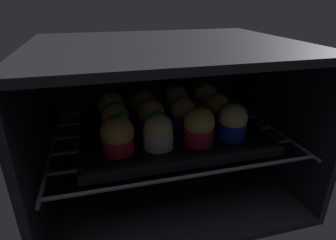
# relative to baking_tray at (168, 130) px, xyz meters

# --- Properties ---
(oven_cavity) EXTENTS (0.59, 0.47, 0.37)m
(oven_cavity) POSITION_rel_baking_tray_xyz_m (0.00, 0.05, 0.02)
(oven_cavity) COLOR black
(oven_cavity) RESTS_ON ground
(oven_rack) EXTENTS (0.55, 0.42, 0.01)m
(oven_rack) POSITION_rel_baking_tray_xyz_m (0.00, 0.01, -0.01)
(oven_rack) COLOR #51515B
(oven_rack) RESTS_ON oven_cavity
(baking_tray) EXTENTS (0.41, 0.33, 0.02)m
(baking_tray) POSITION_rel_baking_tray_xyz_m (0.00, 0.00, 0.00)
(baking_tray) COLOR black
(baking_tray) RESTS_ON oven_rack
(muffin_row0_col0) EXTENTS (0.07, 0.07, 0.09)m
(muffin_row0_col0) POSITION_rel_baking_tray_xyz_m (-0.13, -0.08, 0.04)
(muffin_row0_col0) COLOR red
(muffin_row0_col0) RESTS_ON baking_tray
(muffin_row0_col1) EXTENTS (0.06, 0.06, 0.08)m
(muffin_row0_col1) POSITION_rel_baking_tray_xyz_m (-0.04, -0.08, 0.04)
(muffin_row0_col1) COLOR silver
(muffin_row0_col1) RESTS_ON baking_tray
(muffin_row0_col2) EXTENTS (0.07, 0.07, 0.08)m
(muffin_row0_col2) POSITION_rel_baking_tray_xyz_m (0.05, -0.09, 0.05)
(muffin_row0_col2) COLOR red
(muffin_row0_col2) RESTS_ON baking_tray
(muffin_row0_col3) EXTENTS (0.06, 0.06, 0.08)m
(muffin_row0_col3) POSITION_rel_baking_tray_xyz_m (0.13, -0.08, 0.04)
(muffin_row0_col3) COLOR #1928B7
(muffin_row0_col3) RESTS_ON baking_tray
(muffin_row1_col0) EXTENTS (0.06, 0.06, 0.08)m
(muffin_row1_col0) POSITION_rel_baking_tray_xyz_m (-0.12, 0.00, 0.04)
(muffin_row1_col0) COLOR #7A238C
(muffin_row1_col0) RESTS_ON baking_tray
(muffin_row1_col1) EXTENTS (0.06, 0.06, 0.08)m
(muffin_row1_col1) POSITION_rel_baking_tray_xyz_m (-0.04, 0.00, 0.04)
(muffin_row1_col1) COLOR #7A238C
(muffin_row1_col1) RESTS_ON baking_tray
(muffin_row1_col2) EXTENTS (0.06, 0.06, 0.08)m
(muffin_row1_col2) POSITION_rel_baking_tray_xyz_m (0.04, 0.00, 0.04)
(muffin_row1_col2) COLOR #1928B7
(muffin_row1_col2) RESTS_ON baking_tray
(muffin_row1_col3) EXTENTS (0.06, 0.06, 0.08)m
(muffin_row1_col3) POSITION_rel_baking_tray_xyz_m (0.12, -0.00, 0.04)
(muffin_row1_col3) COLOR #1928B7
(muffin_row1_col3) RESTS_ON baking_tray
(muffin_row2_col0) EXTENTS (0.07, 0.07, 0.08)m
(muffin_row2_col0) POSITION_rel_baking_tray_xyz_m (-0.13, 0.08, 0.04)
(muffin_row2_col0) COLOR #1928B7
(muffin_row2_col0) RESTS_ON baking_tray
(muffin_row2_col1) EXTENTS (0.07, 0.07, 0.08)m
(muffin_row2_col1) POSITION_rel_baking_tray_xyz_m (-0.04, 0.08, 0.04)
(muffin_row2_col1) COLOR #1928B7
(muffin_row2_col1) RESTS_ON baking_tray
(muffin_row2_col2) EXTENTS (0.06, 0.06, 0.08)m
(muffin_row2_col2) POSITION_rel_baking_tray_xyz_m (0.05, 0.09, 0.04)
(muffin_row2_col2) COLOR #0C8C84
(muffin_row2_col2) RESTS_ON baking_tray
(muffin_row2_col3) EXTENTS (0.06, 0.06, 0.08)m
(muffin_row2_col3) POSITION_rel_baking_tray_xyz_m (0.13, 0.08, 0.04)
(muffin_row2_col3) COLOR silver
(muffin_row2_col3) RESTS_ON baking_tray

